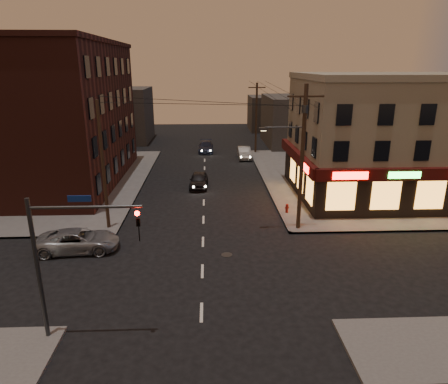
{
  "coord_description": "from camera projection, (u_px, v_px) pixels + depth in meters",
  "views": [
    {
      "loc": [
        0.4,
        -20.45,
        11.29
      ],
      "look_at": [
        1.45,
        4.89,
        3.2
      ],
      "focal_mm": 32.0,
      "sensor_mm": 36.0,
      "label": 1
    }
  ],
  "objects": [
    {
      "name": "utility_pole_west",
      "position": [
        103.0,
        166.0,
        27.39
      ],
      "size": [
        0.24,
        0.24,
        9.0
      ],
      "primitive_type": "cylinder",
      "color": "#382619",
      "rests_on": "sidewalk_nw"
    },
    {
      "name": "sedan_mid",
      "position": [
        244.0,
        153.0,
        50.33
      ],
      "size": [
        1.6,
        4.43,
        1.45
      ],
      "primitive_type": "imported",
      "rotation": [
        0.0,
        0.0,
        0.01
      ],
      "color": "gray",
      "rests_on": "ground"
    },
    {
      "name": "brick_apartment",
      "position": [
        53.0,
        116.0,
        38.37
      ],
      "size": [
        12.0,
        20.0,
        13.0
      ],
      "primitive_type": "cube",
      "color": "#411A15",
      "rests_on": "sidewalk_nw"
    },
    {
      "name": "sedan_far",
      "position": [
        206.0,
        147.0,
        54.14
      ],
      "size": [
        2.03,
        4.85,
        1.4
      ],
      "primitive_type": "imported",
      "rotation": [
        0.0,
        0.0,
        -0.02
      ],
      "color": "black",
      "rests_on": "ground"
    },
    {
      "name": "suv_cross",
      "position": [
        78.0,
        241.0,
        25.2
      ],
      "size": [
        5.24,
        2.74,
        1.41
      ],
      "primitive_type": "imported",
      "rotation": [
        0.0,
        0.0,
        1.65
      ],
      "color": "gray",
      "rests_on": "ground"
    },
    {
      "name": "utility_pole_main",
      "position": [
        301.0,
        151.0,
        26.92
      ],
      "size": [
        4.2,
        0.44,
        10.0
      ],
      "color": "#382619",
      "rests_on": "sidewalk_ne"
    },
    {
      "name": "sidewalk_ne",
      "position": [
        377.0,
        178.0,
        41.65
      ],
      "size": [
        24.0,
        28.0,
        0.15
      ],
      "primitive_type": "cube",
      "color": "#514F4C",
      "rests_on": "ground"
    },
    {
      "name": "sidewalk_nw",
      "position": [
        26.0,
        182.0,
        40.23
      ],
      "size": [
        24.0,
        28.0,
        0.15
      ],
      "primitive_type": "cube",
      "color": "#514F4C",
      "rests_on": "ground"
    },
    {
      "name": "bg_building_nw",
      "position": [
        120.0,
        115.0,
        61.13
      ],
      "size": [
        9.0,
        10.0,
        8.0
      ],
      "primitive_type": "cube",
      "color": "#3F3D3A",
      "rests_on": "ground"
    },
    {
      "name": "sedan_near",
      "position": [
        199.0,
        180.0,
        38.45
      ],
      "size": [
        1.87,
        4.26,
        1.43
      ],
      "primitive_type": "imported",
      "rotation": [
        0.0,
        0.0,
        -0.05
      ],
      "color": "black",
      "rests_on": "ground"
    },
    {
      "name": "bg_building_ne_a",
      "position": [
        300.0,
        121.0,
        58.54
      ],
      "size": [
        10.0,
        12.0,
        7.0
      ],
      "primitive_type": "cube",
      "color": "#3F3D3A",
      "rests_on": "ground"
    },
    {
      "name": "utility_pole_far",
      "position": [
        256.0,
        118.0,
        52.2
      ],
      "size": [
        0.26,
        0.26,
        9.0
      ],
      "primitive_type": "cylinder",
      "color": "#382619",
      "rests_on": "sidewalk_ne"
    },
    {
      "name": "ground",
      "position": [
        202.0,
        271.0,
        22.88
      ],
      "size": [
        120.0,
        120.0,
        0.0
      ],
      "primitive_type": "plane",
      "color": "black",
      "rests_on": "ground"
    },
    {
      "name": "traffic_signal",
      "position": [
        61.0,
        251.0,
        16.06
      ],
      "size": [
        4.49,
        0.32,
        6.47
      ],
      "color": "#333538",
      "rests_on": "ground"
    },
    {
      "name": "bg_building_ne_b",
      "position": [
        272.0,
        113.0,
        71.94
      ],
      "size": [
        8.0,
        8.0,
        6.0
      ],
      "primitive_type": "cube",
      "color": "#3F3D3A",
      "rests_on": "ground"
    },
    {
      "name": "fire_hydrant",
      "position": [
        287.0,
        208.0,
        31.45
      ],
      "size": [
        0.33,
        0.33,
        0.73
      ],
      "rotation": [
        0.0,
        0.0,
        0.22
      ],
      "color": "maroon",
      "rests_on": "sidewalk_ne"
    },
    {
      "name": "pizza_building",
      "position": [
        386.0,
        137.0,
        34.67
      ],
      "size": [
        15.85,
        12.85,
        10.5
      ],
      "color": "gray",
      "rests_on": "sidewalk_ne"
    }
  ]
}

